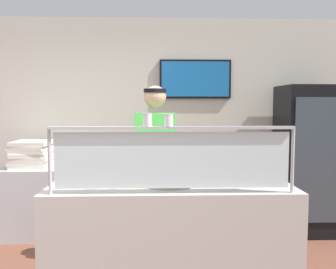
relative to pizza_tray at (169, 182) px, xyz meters
name	(u,v)px	position (x,y,z in m)	size (l,w,h in m)	color
ground_plane	(168,264)	(0.01, 0.62, -0.97)	(12.00, 12.00, 0.00)	brown
shop_rear_unit	(165,121)	(0.02, 1.94, 0.39)	(6.32, 0.13, 2.70)	beige
serving_counter	(171,244)	(0.01, -0.05, -0.49)	(1.92, 0.67, 0.95)	#BCB7B2
sneeze_guard	(172,152)	(0.01, -0.32, 0.28)	(1.74, 0.06, 0.48)	#B2B5BC
pizza_tray	(169,182)	(0.00, 0.00, 0.00)	(0.47, 0.47, 0.04)	#9EA0A8
pizza_server	(167,179)	(-0.02, -0.02, 0.02)	(0.07, 0.28, 0.01)	#ADAFB7
parmesan_shaker	(148,121)	(-0.16, -0.32, 0.50)	(0.06, 0.06, 0.09)	white
pepper_flake_shaker	(169,121)	(-0.02, -0.32, 0.50)	(0.06, 0.06, 0.08)	white
worker_figure	(156,165)	(-0.11, 0.58, 0.04)	(0.41, 0.50, 1.76)	#23232D
drink_fridge	(308,159)	(1.77, 1.50, -0.06)	(0.70, 0.64, 1.81)	black
prep_shelf	(33,202)	(-1.59, 1.45, -0.55)	(0.70, 0.55, 0.84)	#B7BABF
pizza_box_stack	(32,154)	(-1.58, 1.45, 0.03)	(0.45, 0.44, 0.31)	silver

